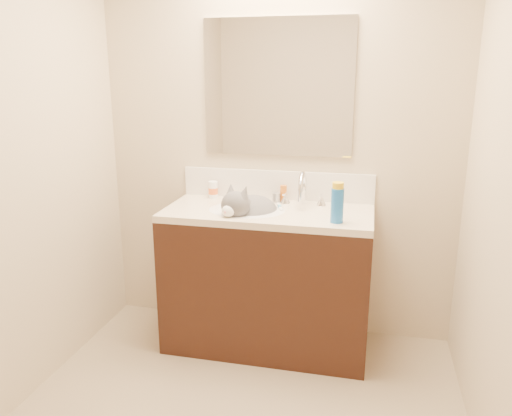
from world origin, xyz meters
The scene contains 16 objects.
room_shell centered at (0.00, 0.00, 1.49)m, with size 2.24×2.54×2.52m.
vanity_cabinet centered at (0.00, 0.97, 0.41)m, with size 1.20×0.55×0.82m, color black.
counter_slab centered at (0.00, 0.97, 0.84)m, with size 1.20×0.55×0.04m, color beige.
basin centered at (-0.12, 0.94, 0.79)m, with size 0.45×0.36×0.14m, color white.
faucet centered at (0.18, 1.11, 0.95)m, with size 0.28×0.20×0.21m.
cat centered at (-0.11, 0.95, 0.84)m, with size 0.42×0.47×0.33m.
backsplash centered at (0.00, 1.24, 0.95)m, with size 1.20×0.02×0.18m, color silver.
mirror centered at (0.00, 1.24, 1.54)m, with size 0.90×0.02×0.80m, color white.
pill_bottle centered at (-0.40, 1.18, 0.91)m, with size 0.06×0.06×0.11m, color white.
pill_label centered at (-0.40, 1.18, 0.90)m, with size 0.06×0.06×0.04m, color orange.
silver_jar centered at (0.01, 1.16, 0.89)m, with size 0.05×0.05×0.06m, color #B7B7BC.
amber_bottle centered at (0.05, 1.19, 0.91)m, with size 0.04×0.04×0.10m, color orange.
toothbrush centered at (0.06, 1.03, 0.87)m, with size 0.02×0.15×0.01m, color white.
toothbrush_head centered at (0.06, 1.03, 0.87)m, with size 0.02×0.03×0.02m, color #6BBEE5.
spray_can centered at (0.41, 0.81, 0.95)m, with size 0.07×0.07×0.18m, color blue.
spray_cap centered at (0.41, 0.81, 1.06)m, with size 0.06×0.06×0.04m, color yellow.
Camera 1 is at (0.56, -1.75, 1.63)m, focal length 35.00 mm.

